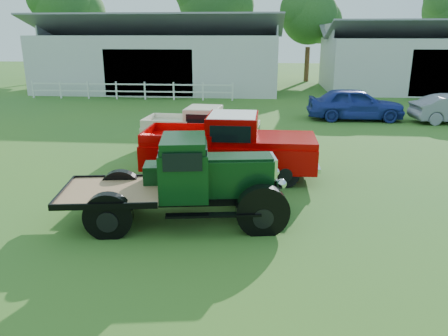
# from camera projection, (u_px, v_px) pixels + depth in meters

# --- Properties ---
(ground) EXTENTS (120.00, 120.00, 0.00)m
(ground) POSITION_uv_depth(u_px,v_px,m) (211.00, 225.00, 10.30)
(ground) COLOR #336829
(shed_left) EXTENTS (18.80, 10.20, 5.60)m
(shed_left) POSITION_uv_depth(u_px,v_px,m) (163.00, 54.00, 34.84)
(shed_left) COLOR #ACACAC
(shed_left) RESTS_ON ground
(shed_right) EXTENTS (16.80, 9.20, 5.20)m
(shed_right) POSITION_uv_depth(u_px,v_px,m) (431.00, 57.00, 33.97)
(shed_right) COLOR #ACACAC
(shed_right) RESTS_ON ground
(fence_rail) EXTENTS (14.20, 0.16, 1.20)m
(fence_rail) POSITION_uv_depth(u_px,v_px,m) (131.00, 90.00, 29.87)
(fence_rail) COLOR white
(fence_rail) RESTS_ON ground
(tree_a) EXTENTS (6.30, 6.30, 10.50)m
(tree_a) POSITION_uv_depth(u_px,v_px,m) (66.00, 24.00, 41.76)
(tree_a) COLOR #1F4714
(tree_a) RESTS_ON ground
(tree_b) EXTENTS (6.90, 6.90, 11.50)m
(tree_b) POSITION_uv_depth(u_px,v_px,m) (212.00, 18.00, 41.31)
(tree_b) COLOR #1F4714
(tree_b) RESTS_ON ground
(tree_c) EXTENTS (5.40, 5.40, 9.00)m
(tree_c) POSITION_uv_depth(u_px,v_px,m) (309.00, 32.00, 39.92)
(tree_c) COLOR #1F4714
(tree_c) RESTS_ON ground
(vintage_flatbed) EXTENTS (5.45, 2.81, 2.06)m
(vintage_flatbed) POSITION_uv_depth(u_px,v_px,m) (180.00, 180.00, 10.25)
(vintage_flatbed) COLOR black
(vintage_flatbed) RESTS_ON ground
(red_pickup) EXTENTS (5.51, 2.15, 2.01)m
(red_pickup) POSITION_uv_depth(u_px,v_px,m) (229.00, 145.00, 13.57)
(red_pickup) COLOR #BB0303
(red_pickup) RESTS_ON ground
(white_pickup) EXTENTS (4.64, 2.09, 1.66)m
(white_pickup) POSITION_uv_depth(u_px,v_px,m) (202.00, 130.00, 16.62)
(white_pickup) COLOR beige
(white_pickup) RESTS_ON ground
(misc_car_blue) EXTENTS (4.91, 2.04, 1.66)m
(misc_car_blue) POSITION_uv_depth(u_px,v_px,m) (355.00, 104.00, 22.70)
(misc_car_blue) COLOR navy
(misc_car_blue) RESTS_ON ground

